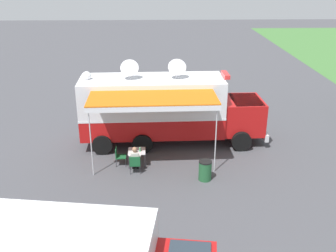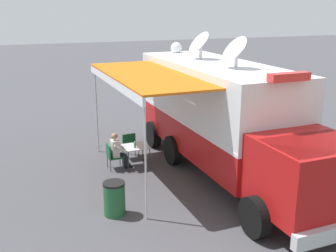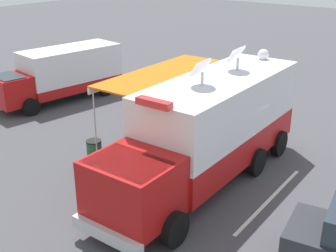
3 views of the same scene
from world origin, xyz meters
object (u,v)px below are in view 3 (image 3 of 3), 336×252
at_px(folding_table, 174,131).
at_px(seated_responder, 163,127).
at_px(support_truck, 63,74).
at_px(folding_chair_beside_table, 187,128).
at_px(folding_chair_at_table, 160,129).
at_px(command_truck, 208,127).
at_px(trash_bin, 94,152).
at_px(water_bottle, 171,128).

height_order(folding_table, seated_responder, seated_responder).
bearing_deg(support_truck, seated_responder, 171.27).
relative_size(folding_table, support_truck, 0.12).
relative_size(folding_chair_beside_table, support_truck, 0.12).
bearing_deg(seated_responder, folding_chair_at_table, 1.49).
xyz_separation_m(command_truck, seated_responder, (3.12, -1.53, -1.30)).
relative_size(trash_bin, support_truck, 0.13).
height_order(folding_chair_at_table, trash_bin, trash_bin).
bearing_deg(folding_table, folding_chair_beside_table, -92.43).
xyz_separation_m(folding_chair_beside_table, seated_responder, (0.65, 0.79, 0.14)).
distance_m(folding_table, seated_responder, 0.61).
bearing_deg(folding_chair_at_table, seated_responder, -178.51).
distance_m(folding_chair_beside_table, support_truck, 8.38).
distance_m(folding_chair_beside_table, seated_responder, 1.03).
xyz_separation_m(water_bottle, trash_bin, (1.39, 2.87, -0.38)).
height_order(folding_table, folding_chair_beside_table, folding_chair_beside_table).
xyz_separation_m(seated_responder, trash_bin, (0.85, 3.08, -0.20)).
relative_size(folding_table, folding_chair_beside_table, 0.94).
distance_m(command_truck, folding_chair_beside_table, 3.68).
height_order(command_truck, folding_chair_beside_table, command_truck).
height_order(water_bottle, seated_responder, seated_responder).
bearing_deg(folding_chair_beside_table, folding_chair_at_table, 43.59).
height_order(command_truck, trash_bin, command_truck).
distance_m(command_truck, seated_responder, 3.71).
relative_size(folding_chair_at_table, seated_responder, 0.70).
height_order(water_bottle, folding_chair_at_table, water_bottle).
bearing_deg(water_bottle, command_truck, 152.94).
bearing_deg(folding_chair_at_table, water_bottle, 164.06).
height_order(folding_chair_at_table, folding_chair_beside_table, same).
xyz_separation_m(command_truck, folding_chair_at_table, (3.31, -1.53, -1.43)).
xyz_separation_m(command_truck, folding_table, (2.51, -1.47, -1.27)).
bearing_deg(seated_responder, folding_chair_beside_table, -129.29).
xyz_separation_m(folding_chair_beside_table, support_truck, (8.32, -0.39, 0.87)).
xyz_separation_m(command_truck, folding_chair_beside_table, (2.47, -2.32, -1.43)).
height_order(command_truck, water_bottle, command_truck).
distance_m(folding_table, folding_chair_beside_table, 0.87).
bearing_deg(folding_table, folding_chair_at_table, -3.86).
bearing_deg(folding_chair_at_table, folding_chair_beside_table, -136.41).
bearing_deg(folding_table, water_bottle, 65.50).
xyz_separation_m(command_truck, water_bottle, (2.58, -1.32, -1.11)).
bearing_deg(seated_responder, water_bottle, 158.48).
bearing_deg(command_truck, water_bottle, -27.06).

